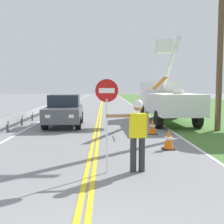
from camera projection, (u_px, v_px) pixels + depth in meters
centerline_yellow_left at (99, 113)px, 22.85m from camera, size 0.11×110.00×0.01m
centerline_yellow_right at (101, 113)px, 22.85m from camera, size 0.11×110.00×0.01m
edge_line_right at (144, 113)px, 22.95m from camera, size 0.12×110.00×0.01m
edge_line_left at (56, 113)px, 22.76m from camera, size 0.12×110.00×0.01m
flagger_worker at (137, 131)px, 7.05m from camera, size 1.08×0.28×1.83m
stop_sign_paddle at (107, 105)px, 6.89m from camera, size 0.56×0.04×2.33m
utility_bucket_truck at (166, 99)px, 17.01m from camera, size 2.67×6.88×5.03m
oncoming_sedan_nearest at (64, 111)px, 15.32m from camera, size 2.03×4.16×1.70m
utility_pole_near at (220, 40)px, 13.38m from camera, size 1.80×0.28×8.29m
traffic_cone_lead at (169, 140)px, 9.64m from camera, size 0.40×0.40×0.70m
traffic_cone_mid at (152, 127)px, 12.70m from camera, size 0.40×0.40×0.70m
guardrail_left_shoulder at (37, 111)px, 18.90m from camera, size 0.10×32.00×0.71m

